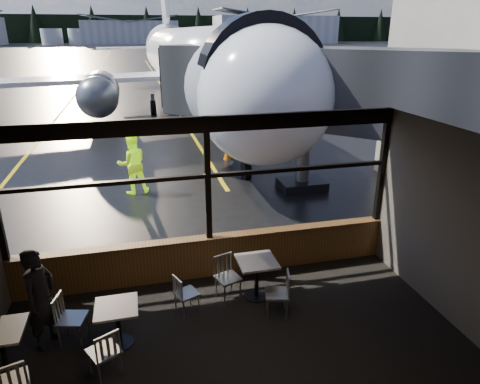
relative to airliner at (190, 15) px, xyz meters
name	(u,v)px	position (x,y,z in m)	size (l,w,h in m)	color
ground_plane	(134,50)	(-2.37, 100.92, -5.90)	(520.00, 520.00, 0.00)	black
carpet_floor	(244,373)	(-2.37, -22.08, -5.89)	(8.00, 6.00, 0.01)	black
ceiling	(245,159)	(-2.37, -22.08, -2.40)	(8.00, 6.00, 0.04)	#38332D
window_sill	(210,257)	(-2.37, -19.08, -5.45)	(8.00, 0.28, 0.90)	brown
window_header	(206,124)	(-2.37, -19.08, -2.55)	(8.00, 0.18, 0.30)	black
mullion_centre	(208,180)	(-2.37, -19.08, -3.70)	(0.12, 0.12, 2.60)	black
mullion_right	(382,167)	(1.58, -19.08, -3.70)	(0.12, 0.12, 2.60)	black
window_transom	(208,176)	(-2.37, -19.08, -3.60)	(8.00, 0.10, 0.08)	black
airliner	(190,15)	(0.00, 0.00, 0.00)	(32.17, 38.61, 11.80)	white
jet_bridge	(285,114)	(1.23, -13.58, -3.47)	(9.09, 11.12, 4.85)	#2C2B2E
cafe_table_near	(257,279)	(-1.61, -20.11, -5.48)	(0.75, 0.75, 0.83)	#9E9891
cafe_table_mid	(118,325)	(-4.26, -20.90, -5.52)	(0.70, 0.70, 0.77)	gray
cafe_table_left	(3,352)	(-5.97, -21.17, -5.49)	(0.74, 0.74, 0.82)	#99958C
chair_near_e	(277,294)	(-1.41, -20.78, -5.44)	(0.50, 0.50, 0.91)	#B9B4A7
chair_near_w	(187,294)	(-3.03, -20.30, -5.48)	(0.45, 0.45, 0.83)	#B5AFA3
chair_near_n	(228,279)	(-2.18, -20.04, -5.44)	(0.50, 0.50, 0.92)	#A9A499
chair_mid_s	(104,352)	(-4.46, -21.58, -5.45)	(0.49, 0.49, 0.90)	beige
chair_mid_w	(72,319)	(-5.01, -20.65, -5.44)	(0.50, 0.50, 0.93)	#ACA79B
chair_left_s	(12,383)	(-5.66, -21.96, -5.43)	(0.52, 0.52, 0.95)	#B0AB9F
passenger	(41,299)	(-5.45, -20.58, -5.00)	(0.65, 0.43, 1.79)	black
ground_crew	(132,164)	(-3.90, -13.41, -4.91)	(0.96, 0.75, 1.97)	#BFF219
cone_nose	(227,154)	(-0.07, -10.29, -5.67)	(0.32, 0.32, 0.45)	#ED3F07
hangar_mid	(130,31)	(-2.37, 165.92, -0.90)	(38.00, 15.00, 10.00)	silver
hangar_right	(274,29)	(57.63, 158.92, 0.10)	(50.00, 20.00, 12.00)	silver
fuel_tank_a	(52,37)	(-32.37, 162.92, -2.90)	(8.00, 8.00, 6.00)	silver
fuel_tank_b	(79,37)	(-22.37, 162.92, -2.90)	(8.00, 8.00, 6.00)	silver
fuel_tank_c	(105,36)	(-12.37, 162.92, -2.90)	(8.00, 8.00, 6.00)	silver
treeline	(130,29)	(-2.37, 190.92, 0.10)	(360.00, 3.00, 12.00)	black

